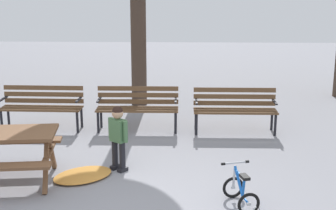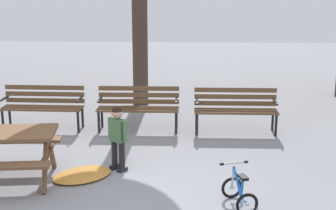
# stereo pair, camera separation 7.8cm
# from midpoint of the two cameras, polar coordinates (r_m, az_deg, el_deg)

# --- Properties ---
(ground) EXTENTS (36.00, 36.00, 0.00)m
(ground) POSITION_cam_midpoint_polar(r_m,az_deg,el_deg) (6.33, -6.23, -12.33)
(ground) COLOR gray
(park_bench_far_left) EXTENTS (1.61, 0.48, 0.85)m
(park_bench_far_left) POSITION_cam_midpoint_polar(r_m,az_deg,el_deg) (9.82, -14.95, 0.15)
(park_bench_far_left) COLOR brown
(park_bench_far_left) RESTS_ON ground
(park_bench_left) EXTENTS (1.60, 0.47, 0.85)m
(park_bench_left) POSITION_cam_midpoint_polar(r_m,az_deg,el_deg) (9.44, -3.87, 0.05)
(park_bench_left) COLOR brown
(park_bench_left) RESTS_ON ground
(park_bench_right) EXTENTS (1.60, 0.47, 0.85)m
(park_bench_right) POSITION_cam_midpoint_polar(r_m,az_deg,el_deg) (9.38, 7.72, -0.15)
(park_bench_right) COLOR brown
(park_bench_right) RESTS_ON ground
(child_standing) EXTENTS (0.33, 0.28, 1.03)m
(child_standing) POSITION_cam_midpoint_polar(r_m,az_deg,el_deg) (7.38, -6.27, -3.35)
(child_standing) COLOR black
(child_standing) RESTS_ON ground
(kids_bicycle) EXTENTS (0.49, 0.62, 0.54)m
(kids_bicycle) POSITION_cam_midpoint_polar(r_m,az_deg,el_deg) (6.38, 8.32, -10.21)
(kids_bicycle) COLOR black
(kids_bicycle) RESTS_ON ground
(leaf_pile) EXTENTS (1.11, 1.07, 0.07)m
(leaf_pile) POSITION_cam_midpoint_polar(r_m,az_deg,el_deg) (7.38, -10.41, -8.20)
(leaf_pile) COLOR #C68438
(leaf_pile) RESTS_ON ground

